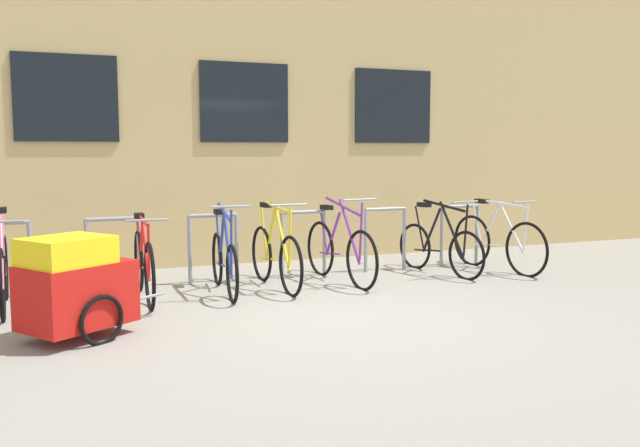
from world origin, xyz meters
name	(u,v)px	position (x,y,z in m)	size (l,w,h in m)	color
ground_plane	(329,311)	(0.00, 0.00, 0.00)	(42.00, 42.00, 0.00)	gray
storefront_building	(202,59)	(0.00, 6.00, 3.29)	(28.00, 5.64, 6.58)	tan
bike_rack	(260,238)	(-0.18, 1.90, 0.54)	(6.64, 0.05, 0.88)	gray
bicycle_purple	(340,250)	(0.73, 1.41, 0.40)	(0.44, 1.82, 1.11)	black
bicycle_black	(439,246)	(2.21, 1.44, 0.37)	(0.48, 1.64, 1.03)	black
bicycle_white	(498,242)	(3.09, 1.35, 0.40)	(0.44, 1.77, 1.01)	black
bicycle_red	(144,264)	(-1.70, 1.31, 0.39)	(0.44, 1.79, 0.97)	black
bicycle_yellow	(275,255)	(-0.14, 1.37, 0.39)	(0.44, 1.74, 1.07)	black
bicycle_blue	(224,261)	(-0.78, 1.31, 0.37)	(0.44, 1.73, 1.08)	black
bicycle_pink	(3,271)	(-3.13, 1.37, 0.40)	(0.44, 1.80, 1.06)	black
bike_trailer	(75,286)	(-2.47, -0.12, 0.48)	(1.38, 1.07, 0.93)	red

